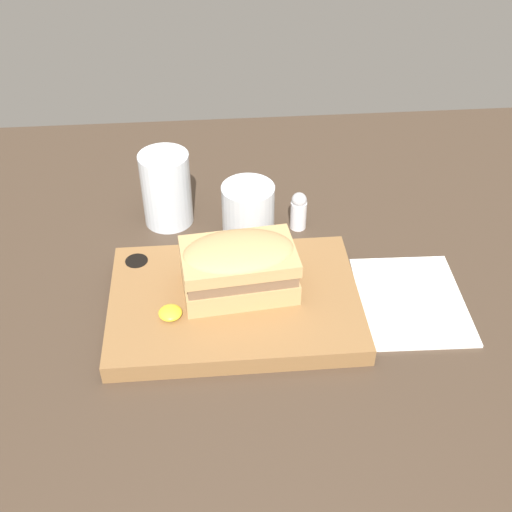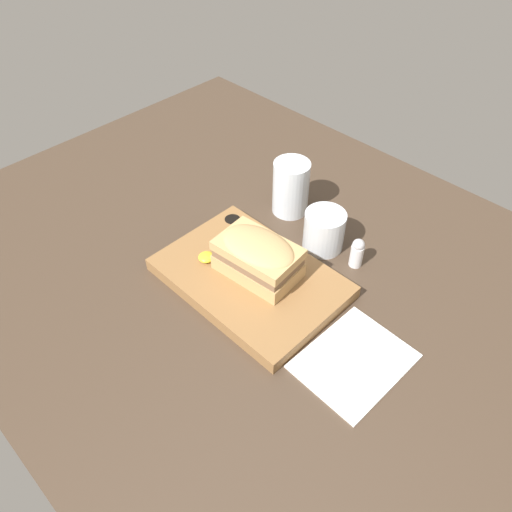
{
  "view_description": "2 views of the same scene",
  "coord_description": "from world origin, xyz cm",
  "px_view_note": "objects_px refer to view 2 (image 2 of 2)",
  "views": [
    {
      "loc": [
        -11.38,
        -67.71,
        63.91
      ],
      "look_at": [
        -5.9,
        -2.33,
        9.59
      ],
      "focal_mm": 45.0,
      "sensor_mm": 36.0,
      "label": 1
    },
    {
      "loc": [
        36.71,
        -49.21,
        71.86
      ],
      "look_at": [
        -8.26,
        -3.64,
        9.09
      ],
      "focal_mm": 35.0,
      "sensor_mm": 36.0,
      "label": 2
    }
  ],
  "objects_px": {
    "napkin": "(354,361)",
    "salt_shaker": "(357,252)",
    "serving_board": "(250,278)",
    "water_glass": "(291,191)",
    "wine_glass": "(324,231)",
    "sandwich": "(258,255)"
  },
  "relations": [
    {
      "from": "napkin",
      "to": "salt_shaker",
      "type": "relative_size",
      "value": 2.89
    },
    {
      "from": "serving_board",
      "to": "water_glass",
      "type": "bearing_deg",
      "value": 113.29
    },
    {
      "from": "water_glass",
      "to": "napkin",
      "type": "relative_size",
      "value": 0.65
    },
    {
      "from": "wine_glass",
      "to": "napkin",
      "type": "bearing_deg",
      "value": -40.12
    },
    {
      "from": "napkin",
      "to": "salt_shaker",
      "type": "distance_m",
      "value": 0.23
    },
    {
      "from": "water_glass",
      "to": "napkin",
      "type": "height_order",
      "value": "water_glass"
    },
    {
      "from": "napkin",
      "to": "salt_shaker",
      "type": "bearing_deg",
      "value": 126.18
    },
    {
      "from": "wine_glass",
      "to": "napkin",
      "type": "distance_m",
      "value": 0.28
    },
    {
      "from": "wine_glass",
      "to": "salt_shaker",
      "type": "bearing_deg",
      "value": 2.54
    },
    {
      "from": "sandwich",
      "to": "wine_glass",
      "type": "height_order",
      "value": "sandwich"
    },
    {
      "from": "serving_board",
      "to": "sandwich",
      "type": "distance_m",
      "value": 0.06
    },
    {
      "from": "water_glass",
      "to": "napkin",
      "type": "distance_m",
      "value": 0.41
    },
    {
      "from": "napkin",
      "to": "sandwich",
      "type": "bearing_deg",
      "value": 175.75
    },
    {
      "from": "sandwich",
      "to": "water_glass",
      "type": "relative_size",
      "value": 1.31
    },
    {
      "from": "sandwich",
      "to": "salt_shaker",
      "type": "xyz_separation_m",
      "value": [
        0.1,
        0.17,
        -0.04
      ]
    },
    {
      "from": "napkin",
      "to": "serving_board",
      "type": "bearing_deg",
      "value": 178.75
    },
    {
      "from": "wine_glass",
      "to": "napkin",
      "type": "relative_size",
      "value": 0.44
    },
    {
      "from": "salt_shaker",
      "to": "serving_board",
      "type": "bearing_deg",
      "value": -122.17
    },
    {
      "from": "wine_glass",
      "to": "salt_shaker",
      "type": "distance_m",
      "value": 0.08
    },
    {
      "from": "sandwich",
      "to": "napkin",
      "type": "distance_m",
      "value": 0.25
    },
    {
      "from": "sandwich",
      "to": "serving_board",
      "type": "bearing_deg",
      "value": -124.25
    },
    {
      "from": "serving_board",
      "to": "sandwich",
      "type": "xyz_separation_m",
      "value": [
        0.01,
        0.01,
        0.06
      ]
    }
  ]
}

